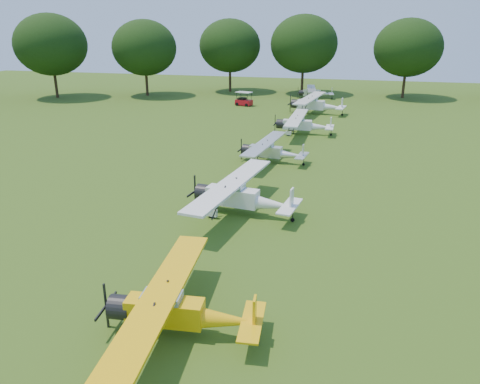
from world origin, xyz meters
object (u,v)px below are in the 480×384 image
(aircraft_2, at_px, (177,309))
(golf_cart, at_px, (244,101))
(aircraft_6, at_px, (315,104))
(aircraft_3, at_px, (240,195))
(aircraft_5, at_px, (302,123))
(aircraft_4, at_px, (271,150))
(aircraft_7, at_px, (314,92))

(aircraft_2, xyz_separation_m, golf_cart, (-9.91, 52.61, -0.50))
(aircraft_2, bearing_deg, aircraft_6, 84.11)
(aircraft_3, distance_m, aircraft_5, 23.59)
(aircraft_3, bearing_deg, aircraft_2, -79.42)
(aircraft_4, xyz_separation_m, aircraft_6, (1.60, 24.02, 0.27))
(aircraft_7, height_order, golf_cart, golf_cart)
(aircraft_5, height_order, golf_cart, aircraft_5)
(aircraft_3, height_order, aircraft_5, aircraft_3)
(aircraft_6, distance_m, golf_cart, 11.51)
(aircraft_4, bearing_deg, aircraft_7, 95.94)
(aircraft_3, xyz_separation_m, aircraft_4, (-0.23, 12.01, -0.19))
(aircraft_4, distance_m, aircraft_5, 11.63)
(aircraft_3, relative_size, aircraft_6, 0.94)
(aircraft_4, height_order, aircraft_6, aircraft_6)
(aircraft_5, relative_size, golf_cart, 3.93)
(golf_cart, bearing_deg, aircraft_3, -60.67)
(aircraft_7, distance_m, golf_cart, 13.19)
(aircraft_3, height_order, aircraft_4, aircraft_3)
(aircraft_5, distance_m, aircraft_6, 12.48)
(aircraft_2, height_order, aircraft_5, aircraft_5)
(aircraft_3, relative_size, aircraft_4, 1.18)
(aircraft_2, relative_size, golf_cart, 3.88)
(aircraft_2, distance_m, aircraft_5, 36.07)
(golf_cart, bearing_deg, aircraft_2, -63.15)
(aircraft_3, height_order, aircraft_6, aircraft_6)
(aircraft_4, bearing_deg, aircraft_2, -81.80)
(aircraft_7, relative_size, golf_cart, 3.50)
(golf_cart, bearing_deg, aircraft_4, -55.79)
(aircraft_4, xyz_separation_m, aircraft_5, (1.34, 11.55, 0.09))
(aircraft_3, xyz_separation_m, aircraft_5, (1.11, 23.56, -0.10))
(aircraft_6, relative_size, golf_cart, 4.57)
(aircraft_7, bearing_deg, aircraft_3, -97.08)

